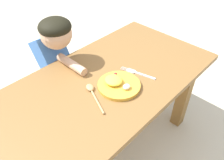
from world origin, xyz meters
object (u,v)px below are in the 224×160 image
object	(u,v)px
person	(56,68)
spoon	(92,92)
plate	(118,84)
fork	(138,73)

from	to	relation	value
person	spoon	bearing A→B (deg)	81.46
plate	fork	world-z (taller)	plate
fork	person	world-z (taller)	person
plate	person	distance (m)	0.53
fork	person	size ratio (longest dim) A/B	0.23
person	fork	bearing A→B (deg)	113.80
fork	person	distance (m)	0.57
plate	spoon	bearing A→B (deg)	154.52
plate	fork	bearing A→B (deg)	-2.51
plate	fork	distance (m)	0.17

